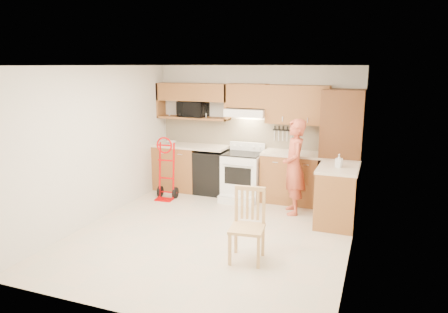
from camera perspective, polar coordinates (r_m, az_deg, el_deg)
The scene contains 28 objects.
floor at distance 6.46m, azimuth -1.59°, elevation -10.57°, with size 4.00×4.50×0.02m, color beige.
ceiling at distance 5.94m, azimuth -1.74°, elevation 12.39°, with size 4.00×4.50×0.02m, color white.
wall_back at distance 8.18m, azimuth 4.36°, elevation 3.52°, with size 4.00×0.02×2.50m, color beige.
wall_front at distance 4.15m, azimuth -13.65°, elevation -5.68°, with size 4.00×0.02×2.50m, color beige.
wall_left at distance 7.08m, azimuth -16.91°, elevation 1.61°, with size 0.02×4.50×2.50m, color beige.
wall_right at distance 5.65m, azimuth 17.57°, elevation -1.09°, with size 0.02×4.50×2.50m, color beige.
backsplash at distance 8.16m, azimuth 4.31°, elevation 3.14°, with size 3.92×0.03×0.55m, color beige.
lower_cab_left at distance 8.62m, azimuth -6.25°, elevation -1.49°, with size 0.90×0.60×0.90m, color brown.
dishwasher at distance 8.32m, azimuth -1.63°, elevation -2.11°, with size 0.60×0.60×0.85m, color black.
lower_cab_right at distance 7.86m, azimuth 9.45°, elevation -2.96°, with size 1.14×0.60×0.90m, color brown.
countertop_left at distance 8.39m, azimuth -4.50°, elevation 1.45°, with size 1.50×0.63×0.04m, color beige.
countertop_right at distance 7.75m, azimuth 9.57°, elevation 0.40°, with size 1.14×0.63×0.04m, color beige.
cab_return_right at distance 6.98m, azimuth 15.17°, elevation -5.20°, with size 0.60×1.00×0.90m, color brown.
countertop_return at distance 6.86m, azimuth 15.39°, elevation -1.45°, with size 0.63×1.00×0.04m, color beige.
pantry_tall at distance 7.61m, azimuth 15.66°, elevation 0.89°, with size 0.70×0.60×2.10m, color #592F13.
upper_cab_left at distance 8.37m, azimuth -4.23°, elevation 8.75°, with size 1.50×0.33×0.34m, color brown.
upper_shelf_mw at distance 8.42m, azimuth -4.17°, elevation 5.29°, with size 1.50×0.33×0.04m, color brown.
upper_cab_center at distance 7.97m, azimuth 3.25°, elevation 8.29°, with size 0.76×0.33×0.44m, color brown.
upper_cab_right at distance 7.75m, azimuth 10.00°, elevation 6.97°, with size 1.14×0.33×0.70m, color brown.
range_hood at distance 7.94m, azimuth 3.08°, elevation 6.03°, with size 0.76×0.46×0.14m, color white.
knife_strip at distance 7.99m, azimuth 8.04°, elevation 3.15°, with size 0.40×0.05×0.29m, color black, non-canonical shape.
microwave at distance 8.41m, azimuth -4.27°, elevation 6.48°, with size 0.56×0.38×0.31m, color black.
range at distance 7.90m, azimuth 2.44°, elevation -2.19°, with size 0.71×0.93×1.04m, color white, non-canonical shape.
person at distance 7.18m, azimuth 9.53°, elevation -1.41°, with size 0.60×0.39×1.63m, color #B74E36.
hand_truck at distance 7.97m, azimuth -8.03°, elevation -2.04°, with size 0.42×0.39×1.08m, color #CA0204, non-canonical shape.
dining_chair at distance 5.47m, azimuth 3.15°, elevation -9.43°, with size 0.43×0.47×0.95m, color tan, non-canonical shape.
soap_bottle at distance 6.76m, azimuth 15.39°, elevation -0.56°, with size 0.09×0.10×0.21m, color white.
bowl at distance 8.58m, azimuth -7.22°, elevation 1.94°, with size 0.20×0.20×0.05m, color white.
Camera 1 is at (2.26, -5.50, 2.52)m, focal length 33.53 mm.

